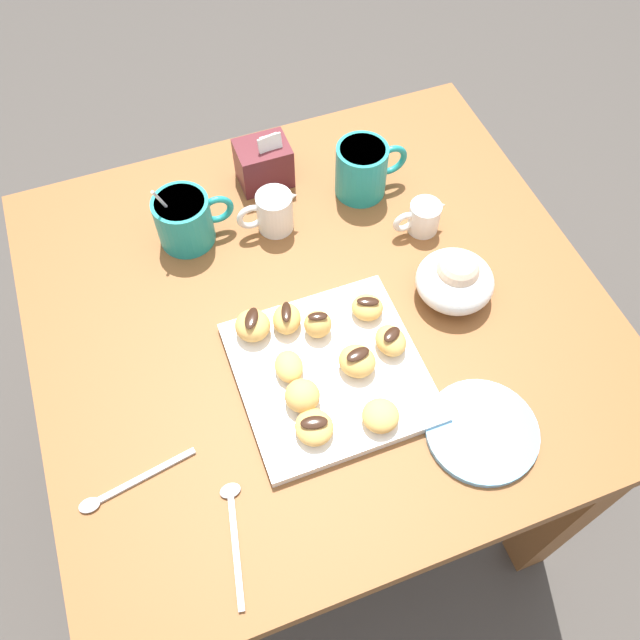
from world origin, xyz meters
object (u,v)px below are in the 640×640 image
dining_table (318,353)px  beignet_6 (367,307)px  beignet_0 (289,366)px  coffee_mug_teal_right (363,168)px  ice_cream_bowl (455,279)px  beignet_8 (318,324)px  saucer_sky_left (482,431)px  beignet_1 (302,396)px  beignet_9 (314,427)px  beignet_4 (381,416)px  pastry_plate_square (330,372)px  chocolate_sauce_pitcher (424,216)px  beignet_3 (391,341)px  beignet_5 (287,319)px  beignet_7 (253,326)px  beignet_2 (357,361)px  sugar_caddy (264,163)px  cream_pitcher_white (274,211)px  coffee_mug_teal_left (185,219)px

dining_table → beignet_6: size_ratio=18.30×
beignet_0 → coffee_mug_teal_right: bearing=51.9°
ice_cream_bowl → beignet_8: (-0.23, -0.00, -0.00)m
saucer_sky_left → beignet_1: (-0.22, 0.12, 0.03)m
beignet_9 → saucer_sky_left: bearing=-19.4°
saucer_sky_left → beignet_4: size_ratio=3.05×
ice_cream_bowl → beignet_4: (-0.20, -0.17, -0.01)m
pastry_plate_square → ice_cream_bowl: (0.23, 0.07, 0.03)m
chocolate_sauce_pitcher → beignet_9: chocolate_sauce_pitcher is taller
beignet_3 → beignet_5: (-0.13, 0.09, 0.00)m
beignet_3 → beignet_7: 0.20m
pastry_plate_square → beignet_5: beignet_5 is taller
dining_table → beignet_0: 0.22m
beignet_2 → beignet_3: bearing=14.4°
coffee_mug_teal_right → beignet_8: 0.31m
coffee_mug_teal_right → beignet_5: bearing=-133.2°
coffee_mug_teal_right → ice_cream_bowl: bearing=-79.3°
coffee_mug_teal_right → beignet_6: 0.27m
sugar_caddy → ice_cream_bowl: sugar_caddy is taller
chocolate_sauce_pitcher → beignet_6: (-0.16, -0.13, 0.00)m
beignet_3 → beignet_7: bearing=152.5°
chocolate_sauce_pitcher → beignet_9: 0.42m
sugar_caddy → coffee_mug_teal_right: bearing=-28.2°
chocolate_sauce_pitcher → beignet_6: bearing=-139.5°
beignet_3 → saucer_sky_left: bearing=-67.5°
beignet_4 → beignet_3: bearing=59.6°
beignet_0 → beignet_4: bearing=-51.7°
chocolate_sauce_pitcher → beignet_5: bearing=-157.9°
beignet_2 → coffee_mug_teal_right: bearing=66.4°
beignet_0 → beignet_2: (0.09, -0.03, 0.00)m
beignet_2 → beignet_5: bearing=124.5°
dining_table → ice_cream_bowl: ice_cream_bowl is taller
coffee_mug_teal_right → beignet_4: bearing=-109.3°
beignet_0 → ice_cream_bowl: bearing=9.8°
sugar_caddy → beignet_7: 0.33m
sugar_caddy → beignet_4: bearing=-89.6°
cream_pitcher_white → coffee_mug_teal_right: bearing=9.2°
beignet_6 → beignet_7: size_ratio=0.89×
saucer_sky_left → beignet_8: 0.28m
beignet_4 → beignet_7: 0.23m
saucer_sky_left → beignet_4: bearing=154.7°
dining_table → sugar_caddy: sugar_caddy is taller
ice_cream_bowl → saucer_sky_left: (-0.07, -0.23, -0.03)m
cream_pitcher_white → beignet_8: 0.23m
dining_table → beignet_8: 0.19m
beignet_1 → beignet_9: 0.05m
beignet_0 → beignet_3: bearing=-4.8°
beignet_0 → beignet_8: beignet_8 is taller
pastry_plate_square → beignet_8: size_ratio=6.33×
coffee_mug_teal_left → dining_table: bearing=-53.5°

